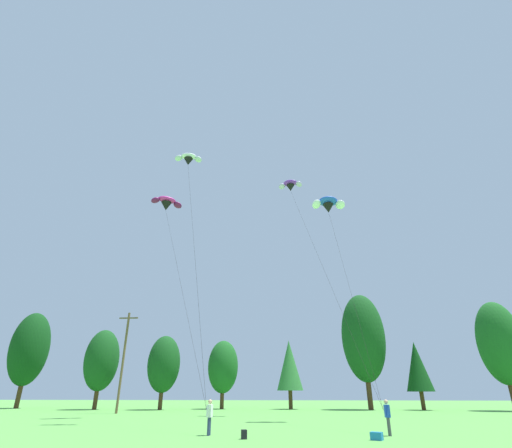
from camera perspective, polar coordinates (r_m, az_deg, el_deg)
The scene contains 17 objects.
treeline_tree_a at distance 68.77m, azimuth -30.66°, elevation -15.67°, with size 5.39×5.39×13.29m.
treeline_tree_b at distance 59.42m, azimuth -22.00°, elevation -18.27°, with size 4.53×4.53×10.12m.
treeline_tree_c at distance 56.36m, azimuth -13.56°, elevation -19.59°, with size 4.30×4.30×9.24m.
treeline_tree_d at distance 57.89m, azimuth -4.93°, elevation -20.40°, with size 4.21×4.21×8.93m.
treeline_tree_e at distance 57.12m, azimuth 5.00°, elevation -20.20°, with size 3.55×3.55×8.88m.
treeline_tree_f at distance 57.45m, azimuth 15.68°, elevation -15.94°, with size 5.85×5.85×15.00m.
treeline_tree_g at distance 57.96m, azimuth 22.87°, elevation -18.95°, with size 3.43×3.43×8.33m.
treeline_tree_h at distance 60.22m, azimuth 32.55°, elevation -14.63°, with size 5.35×5.35×13.14m.
utility_pole at distance 47.65m, azimuth -19.14°, elevation -18.36°, with size 2.20×0.26×10.58m.
kite_flyer_near at distance 22.47m, azimuth -6.93°, elevation -26.29°, with size 0.28×0.58×1.69m.
kite_flyer_mid at distance 23.17m, azimuth 18.99°, elevation -25.23°, with size 0.25×0.57×1.69m.
parafoil_kite_high_magenta at distance 42.68m, azimuth -13.18°, elevation 3.05°, with size 10.06×15.32×20.44m.
parafoil_kite_mid_blue_white at distance 37.04m, azimuth 10.71°, elevation 2.85°, with size 3.38×11.07×18.03m.
parafoil_kite_far_white at distance 36.46m, azimuth -10.03°, elevation 9.47°, with size 5.59×7.83×21.27m.
parafoil_kite_low_purple at distance 46.74m, azimuth 5.14°, elevation 5.73°, with size 5.67×18.74×24.56m.
backpack at distance 20.75m, azimuth -1.80°, elevation -28.83°, with size 0.32×0.24×0.40m, color black.
picnic_cooler at distance 21.03m, azimuth 17.53°, elevation -27.90°, with size 0.52×0.36×0.34m, color #1E70B7.
Camera 1 is at (0.88, -5.39, 2.00)m, focal length 26.86 mm.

